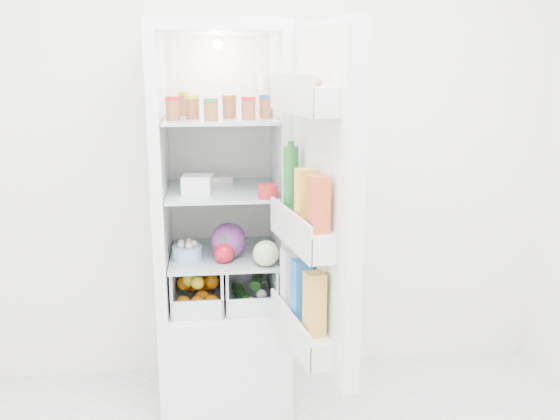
{
  "coord_description": "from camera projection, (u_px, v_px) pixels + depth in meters",
  "views": [
    {
      "loc": [
        -0.24,
        -1.64,
        1.64
      ],
      "look_at": [
        0.04,
        0.95,
        1.01
      ],
      "focal_mm": 40.0,
      "sensor_mm": 36.0,
      "label": 1
    }
  ],
  "objects": [
    {
      "name": "room_walls",
      "position": [
        303.0,
        78.0,
        1.62
      ],
      "size": [
        3.02,
        3.02,
        2.61
      ],
      "color": "white",
      "rests_on": "ground"
    },
    {
      "name": "refrigerator",
      "position": [
        223.0,
        265.0,
        3.03
      ],
      "size": [
        0.6,
        0.6,
        1.8
      ],
      "color": "white",
      "rests_on": "ground"
    },
    {
      "name": "shelf_low",
      "position": [
        223.0,
        255.0,
        2.95
      ],
      "size": [
        0.49,
        0.53,
        0.01
      ],
      "primitive_type": "cube",
      "color": "#A2B6BE",
      "rests_on": "refrigerator"
    },
    {
      "name": "shelf_mid",
      "position": [
        222.0,
        190.0,
        2.87
      ],
      "size": [
        0.49,
        0.53,
        0.02
      ],
      "primitive_type": "cube",
      "color": "#A2B6BE",
      "rests_on": "refrigerator"
    },
    {
      "name": "shelf_top",
      "position": [
        220.0,
        119.0,
        2.8
      ],
      "size": [
        0.49,
        0.53,
        0.02
      ],
      "primitive_type": "cube",
      "color": "#A2B6BE",
      "rests_on": "refrigerator"
    },
    {
      "name": "crisper_left",
      "position": [
        198.0,
        282.0,
        2.96
      ],
      "size": [
        0.23,
        0.46,
        0.22
      ],
      "primitive_type": null,
      "color": "silver",
      "rests_on": "refrigerator"
    },
    {
      "name": "crisper_right",
      "position": [
        249.0,
        280.0,
        2.99
      ],
      "size": [
        0.23,
        0.46,
        0.22
      ],
      "primitive_type": null,
      "color": "silver",
      "rests_on": "refrigerator"
    },
    {
      "name": "condiment_jars",
      "position": [
        215.0,
        109.0,
        2.7
      ],
      "size": [
        0.46,
        0.32,
        0.08
      ],
      "color": "#B21919",
      "rests_on": "shelf_top"
    },
    {
      "name": "squeeze_bottle",
      "position": [
        264.0,
        95.0,
        2.95
      ],
      "size": [
        0.06,
        0.06,
        0.17
      ],
      "primitive_type": "cylinder",
      "rotation": [
        0.0,
        0.0,
        -0.33
      ],
      "color": "silver",
      "rests_on": "shelf_top"
    },
    {
      "name": "tub_white",
      "position": [
        197.0,
        184.0,
        2.77
      ],
      "size": [
        0.14,
        0.14,
        0.08
      ],
      "primitive_type": "cube",
      "rotation": [
        0.0,
        0.0,
        -0.11
      ],
      "color": "white",
      "rests_on": "shelf_mid"
    },
    {
      "name": "tin_red",
      "position": [
        268.0,
        191.0,
        2.67
      ],
      "size": [
        0.11,
        0.11,
        0.06
      ],
      "primitive_type": "cylinder",
      "rotation": [
        0.0,
        0.0,
        -0.3
      ],
      "color": "red",
      "rests_on": "shelf_mid"
    },
    {
      "name": "foil_tray",
      "position": [
        213.0,
        180.0,
        2.98
      ],
      "size": [
        0.19,
        0.16,
        0.04
      ],
      "primitive_type": "cube",
      "rotation": [
        0.0,
        0.0,
        0.23
      ],
      "color": "silver",
      "rests_on": "shelf_mid"
    },
    {
      "name": "red_cabbage",
      "position": [
        228.0,
        241.0,
        2.86
      ],
      "size": [
        0.16,
        0.16,
        0.16
      ],
      "primitive_type": "sphere",
      "color": "#54205D",
      "rests_on": "shelf_low"
    },
    {
      "name": "bell_pepper",
      "position": [
        224.0,
        253.0,
        2.8
      ],
      "size": [
        0.09,
        0.09,
        0.09
      ],
      "primitive_type": "sphere",
      "color": "red",
      "rests_on": "shelf_low"
    },
    {
      "name": "mushroom_bowl",
      "position": [
        187.0,
        253.0,
        2.84
      ],
      "size": [
        0.16,
        0.16,
        0.06
      ],
      "primitive_type": "cylinder",
      "rotation": [
        0.0,
        0.0,
        0.18
      ],
      "color": "#92BCDA",
      "rests_on": "shelf_low"
    },
    {
      "name": "salad_bag",
      "position": [
        266.0,
        253.0,
        2.75
      ],
      "size": [
        0.12,
        0.12,
        0.12
      ],
      "primitive_type": "sphere",
      "color": "#B8D49F",
      "rests_on": "shelf_low"
    },
    {
      "name": "citrus_pile",
      "position": [
        199.0,
        289.0,
        2.95
      ],
      "size": [
        0.2,
        0.31,
        0.16
      ],
      "color": "orange",
      "rests_on": "refrigerator"
    },
    {
      "name": "veg_pile",
      "position": [
        251.0,
        289.0,
        3.0
      ],
      "size": [
        0.16,
        0.3,
        0.1
      ],
      "color": "#26511B",
      "rests_on": "refrigerator"
    },
    {
      "name": "fridge_door",
      "position": [
        318.0,
        208.0,
        2.35
      ],
      "size": [
        0.26,
        0.6,
        1.3
      ],
      "rotation": [
        0.0,
        0.0,
        1.74
      ],
      "color": "white",
      "rests_on": "refrigerator"
    }
  ]
}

